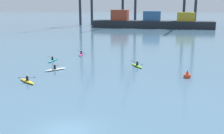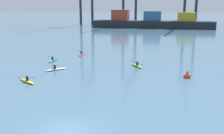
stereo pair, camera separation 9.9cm
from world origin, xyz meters
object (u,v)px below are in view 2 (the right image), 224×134
kayak_yellow (27,81)px  kayak_white (55,69)px  channel_buoy (187,75)px  container_barge (152,22)px  kayak_magenta (81,54)px  kayak_teal (53,60)px  kayak_lime (137,66)px

kayak_yellow → kayak_white: 6.66m
channel_buoy → container_barge: bearing=98.0°
container_barge → kayak_magenta: container_barge is taller
container_barge → kayak_magenta: bearing=-96.4°
channel_buoy → kayak_yellow: 20.59m
container_barge → kayak_teal: size_ratio=14.99×
kayak_yellow → kayak_lime: size_ratio=1.01×
kayak_white → kayak_magenta: size_ratio=0.87×
channel_buoy → kayak_teal: (-22.01, 5.98, -0.19)m
kayak_white → kayak_teal: 6.92m
container_barge → kayak_teal: bearing=-98.0°
container_barge → kayak_yellow: container_barge is taller
kayak_yellow → kayak_teal: same height
kayak_white → kayak_teal: kayak_white is taller
kayak_white → kayak_magenta: bearing=92.1°
channel_buoy → kayak_white: kayak_white is taller
kayak_white → kayak_lime: (11.36, 5.11, 0.00)m
kayak_magenta → channel_buoy: bearing=-33.5°
kayak_lime → kayak_white: bearing=-155.8°
kayak_yellow → kayak_white: (0.76, 6.61, -0.00)m
kayak_teal → kayak_lime: 14.70m
kayak_magenta → container_barge: bearing=83.6°
container_barge → kayak_teal: (-10.59, -75.44, -2.37)m
kayak_yellow → kayak_lime: kayak_lime is taller
channel_buoy → kayak_lime: size_ratio=0.32×
kayak_white → kayak_magenta: 12.79m
kayak_lime → kayak_magenta: bearing=147.0°
kayak_lime → kayak_magenta: size_ratio=0.91×
kayak_lime → kayak_magenta: 14.10m
kayak_yellow → kayak_white: kayak_white is taller
kayak_yellow → kayak_lime: bearing=44.0°
kayak_teal → kayak_magenta: size_ratio=0.99×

